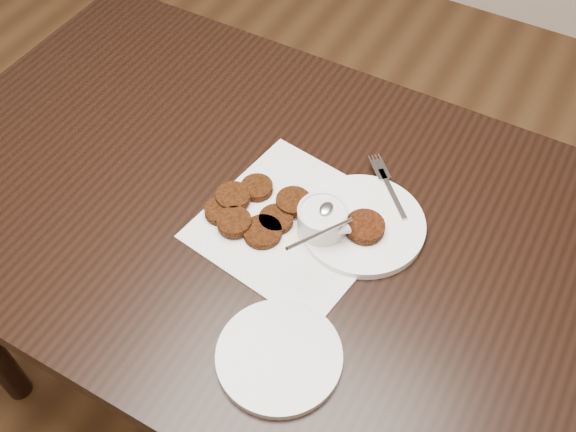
% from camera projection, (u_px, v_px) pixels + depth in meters
% --- Properties ---
extents(floor, '(4.00, 4.00, 0.00)m').
position_uv_depth(floor, '(252.00, 429.00, 1.64)').
color(floor, brown).
rests_on(floor, ground).
extents(table, '(1.26, 0.81, 0.75)m').
position_uv_depth(table, '(262.00, 312.00, 1.42)').
color(table, black).
rests_on(table, floor).
extents(napkin, '(0.32, 0.32, 0.00)m').
position_uv_depth(napkin, '(295.00, 224.00, 1.10)').
color(napkin, white).
rests_on(napkin, table).
extents(sauce_ramekin, '(0.12, 0.12, 0.12)m').
position_uv_depth(sauce_ramekin, '(323.00, 209.00, 1.04)').
color(sauce_ramekin, silver).
rests_on(sauce_ramekin, napkin).
extents(patty_cluster, '(0.24, 0.24, 0.02)m').
position_uv_depth(patty_cluster, '(255.00, 212.00, 1.10)').
color(patty_cluster, '#57240B').
rests_on(patty_cluster, napkin).
extents(plate_with_patty, '(0.30, 0.30, 0.03)m').
position_uv_depth(plate_with_patty, '(363.00, 221.00, 1.08)').
color(plate_with_patty, white).
rests_on(plate_with_patty, table).
extents(plate_empty, '(0.19, 0.19, 0.01)m').
position_uv_depth(plate_empty, '(279.00, 356.00, 0.94)').
color(plate_empty, silver).
rests_on(plate_empty, table).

